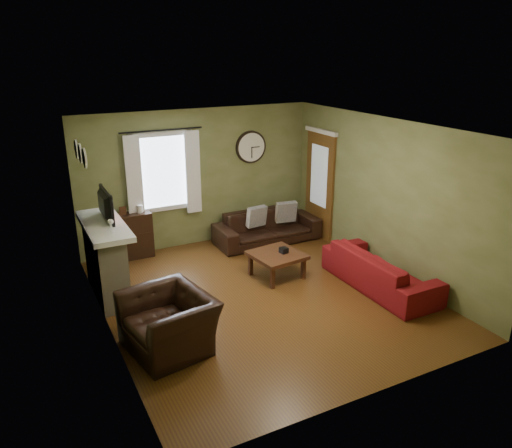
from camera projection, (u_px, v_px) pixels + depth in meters
name	position (u px, v px, depth m)	size (l,w,h in m)	color
floor	(262.00, 296.00, 7.74)	(4.60, 5.20, 0.00)	#4F2F12
ceiling	(263.00, 128.00, 6.87)	(4.60, 5.20, 0.00)	white
wall_left	(102.00, 244.00, 6.31)	(0.00, 5.20, 2.60)	olive
wall_right	(384.00, 197.00, 8.29)	(0.00, 5.20, 2.60)	olive
wall_back	(199.00, 178.00, 9.48)	(4.60, 0.00, 2.60)	olive
wall_front	(380.00, 290.00, 5.12)	(4.60, 0.00, 2.60)	olive
fireplace	(106.00, 262.00, 7.61)	(0.40, 1.40, 1.10)	tan
firebox	(120.00, 275.00, 7.78)	(0.04, 0.60, 0.55)	black
mantel	(104.00, 226.00, 7.43)	(0.58, 1.60, 0.08)	white
tv	(102.00, 209.00, 7.49)	(0.60, 0.08, 0.35)	black
tv_screen	(107.00, 205.00, 7.51)	(0.02, 0.62, 0.36)	#994C3F
medallion_left	(84.00, 158.00, 6.67)	(0.28, 0.28, 0.03)	white
medallion_mid	(80.00, 153.00, 6.97)	(0.28, 0.28, 0.03)	white
medallion_right	(76.00, 149.00, 7.26)	(0.28, 0.28, 0.03)	white
window_pane	(163.00, 172.00, 9.10)	(1.00, 0.02, 1.30)	silver
curtain_rod	(161.00, 130.00, 8.75)	(0.03, 0.03, 1.50)	black
curtain_left	(134.00, 179.00, 8.79)	(0.28, 0.04, 1.55)	white
curtain_right	(193.00, 172.00, 9.26)	(0.28, 0.04, 1.55)	white
wall_clock	(251.00, 147.00, 9.74)	(0.64, 0.06, 0.64)	white
door	(320.00, 185.00, 9.91)	(0.05, 0.90, 2.10)	brown
bookshelf	(132.00, 236.00, 9.04)	(0.70, 0.30, 0.84)	black
book	(129.00, 205.00, 8.97)	(0.15, 0.20, 0.02)	#3F2213
sofa_brown	(267.00, 227.00, 9.82)	(2.07, 0.81, 0.60)	black
pillow_left	(257.00, 216.00, 9.66)	(0.40, 0.12, 0.40)	gray
pillow_right	(286.00, 212.00, 9.92)	(0.41, 0.12, 0.41)	gray
sofa_red	(380.00, 270.00, 7.94)	(2.08, 0.81, 0.61)	maroon
armchair	(169.00, 322.00, 6.32)	(1.12, 0.98, 0.73)	black
coffee_table	(277.00, 265.00, 8.34)	(0.79, 0.79, 0.42)	#3F2213
tissue_box	(284.00, 254.00, 8.30)	(0.12, 0.12, 0.09)	black
wine_glass_a	(111.00, 227.00, 6.96)	(0.07, 0.07, 0.21)	white
wine_glass_b	(110.00, 226.00, 7.02)	(0.07, 0.07, 0.19)	white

